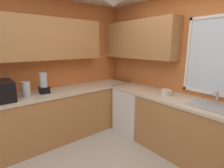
# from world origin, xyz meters

# --- Properties ---
(room_shell) EXTENTS (3.99, 3.42, 2.58)m
(room_shell) POSITION_xyz_m (-0.39, 0.45, 1.72)
(room_shell) COLOR #D17238
(room_shell) RESTS_ON ground_plane
(counter_run_left) EXTENTS (0.65, 3.03, 0.90)m
(counter_run_left) POSITION_xyz_m (-1.62, 0.00, 0.45)
(counter_run_left) COLOR #AD7542
(counter_run_left) RESTS_ON ground_plane
(counter_run_back) EXTENTS (3.08, 0.65, 0.90)m
(counter_run_back) POSITION_xyz_m (0.21, 1.34, 0.45)
(counter_run_back) COLOR #AD7542
(counter_run_back) RESTS_ON ground_plane
(dishwasher) EXTENTS (0.60, 0.60, 0.86)m
(dishwasher) POSITION_xyz_m (-0.96, 1.31, 0.43)
(dishwasher) COLOR white
(dishwasher) RESTS_ON ground_plane
(kettle) EXTENTS (0.13, 0.13, 0.24)m
(kettle) POSITION_xyz_m (-1.60, -0.47, 1.02)
(kettle) COLOR #B7B7BC
(kettle) RESTS_ON counter_run_left
(sink_assembly) EXTENTS (0.55, 0.40, 0.19)m
(sink_assembly) POSITION_xyz_m (0.42, 1.35, 0.91)
(sink_assembly) COLOR #9EA0A5
(sink_assembly) RESTS_ON counter_run_back
(bowl) EXTENTS (0.17, 0.17, 0.09)m
(bowl) POSITION_xyz_m (-0.27, 1.34, 0.95)
(bowl) COLOR beige
(bowl) RESTS_ON counter_run_back
(blender_appliance) EXTENTS (0.15, 0.15, 0.36)m
(blender_appliance) POSITION_xyz_m (-1.62, -0.18, 1.06)
(blender_appliance) COLOR black
(blender_appliance) RESTS_ON counter_run_left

